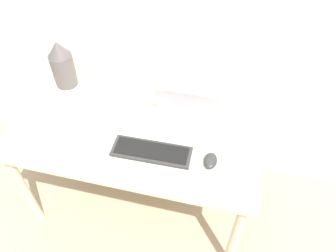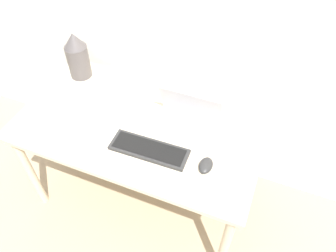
# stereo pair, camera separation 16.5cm
# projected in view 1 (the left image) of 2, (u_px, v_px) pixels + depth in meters

# --- Properties ---
(ground_plane) EXTENTS (12.00, 12.00, 0.00)m
(ground_plane) POSITION_uv_depth(u_px,v_px,m) (126.00, 246.00, 2.05)
(ground_plane) COLOR tan
(desk) EXTENTS (1.35, 0.76, 0.70)m
(desk) POSITION_uv_depth(u_px,v_px,m) (138.00, 136.00, 1.85)
(desk) COLOR beige
(desk) RESTS_ON ground_plane
(laptop) EXTENTS (0.34, 0.22, 0.22)m
(laptop) POSITION_uv_depth(u_px,v_px,m) (184.00, 117.00, 1.77)
(laptop) COLOR silver
(laptop) RESTS_ON desk
(keyboard) EXTENTS (0.41, 0.15, 0.02)m
(keyboard) POSITION_uv_depth(u_px,v_px,m) (152.00, 151.00, 1.66)
(keyboard) COLOR #2D2D2D
(keyboard) RESTS_ON desk
(mouse) EXTENTS (0.07, 0.10, 0.04)m
(mouse) POSITION_uv_depth(u_px,v_px,m) (211.00, 161.00, 1.61)
(mouse) COLOR #2D2D2D
(mouse) RESTS_ON desk
(vase) EXTENTS (0.14, 0.14, 0.30)m
(vase) POSITION_uv_depth(u_px,v_px,m) (62.00, 64.00, 1.93)
(vase) COLOR #514C4C
(vase) RESTS_ON desk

